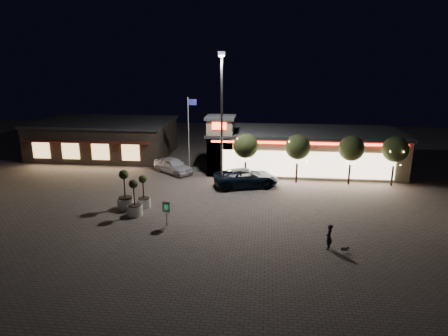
# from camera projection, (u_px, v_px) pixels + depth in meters

# --- Properties ---
(ground) EXTENTS (90.00, 90.00, 0.00)m
(ground) POSITION_uv_depth(u_px,v_px,m) (183.00, 224.00, 29.55)
(ground) COLOR #61564E
(ground) RESTS_ON ground
(retail_building) EXTENTS (20.40, 8.40, 6.10)m
(retail_building) POSITION_uv_depth(u_px,v_px,m) (299.00, 150.00, 43.10)
(retail_building) COLOR gray
(retail_building) RESTS_ON ground
(restaurant_building) EXTENTS (16.40, 11.00, 4.30)m
(restaurant_building) POSITION_uv_depth(u_px,v_px,m) (105.00, 138.00, 49.51)
(restaurant_building) COLOR #382D23
(restaurant_building) RESTS_ON ground
(floodlight_pole) EXTENTS (0.60, 0.40, 12.38)m
(floodlight_pole) POSITION_uv_depth(u_px,v_px,m) (222.00, 115.00, 35.08)
(floodlight_pole) COLOR gray
(floodlight_pole) RESTS_ON ground
(flagpole) EXTENTS (0.95, 0.10, 8.00)m
(flagpole) POSITION_uv_depth(u_px,v_px,m) (189.00, 129.00, 40.89)
(flagpole) COLOR white
(flagpole) RESTS_ON ground
(string_tree_a) EXTENTS (2.42, 2.42, 4.79)m
(string_tree_a) POSITION_uv_depth(u_px,v_px,m) (246.00, 146.00, 38.69)
(string_tree_a) COLOR #332319
(string_tree_a) RESTS_ON ground
(string_tree_b) EXTENTS (2.42, 2.42, 4.79)m
(string_tree_b) POSITION_uv_depth(u_px,v_px,m) (298.00, 147.00, 38.18)
(string_tree_b) COLOR #332319
(string_tree_b) RESTS_ON ground
(string_tree_c) EXTENTS (2.42, 2.42, 4.79)m
(string_tree_c) POSITION_uv_depth(u_px,v_px,m) (351.00, 148.00, 37.66)
(string_tree_c) COLOR #332319
(string_tree_c) RESTS_ON ground
(string_tree_d) EXTENTS (2.42, 2.42, 4.79)m
(string_tree_d) POSITION_uv_depth(u_px,v_px,m) (395.00, 149.00, 37.25)
(string_tree_d) COLOR #332319
(string_tree_d) RESTS_ON ground
(pickup_truck) EXTENTS (6.68, 4.37, 1.71)m
(pickup_truck) POSITION_uv_depth(u_px,v_px,m) (246.00, 178.00, 37.81)
(pickup_truck) COLOR black
(pickup_truck) RESTS_ON ground
(white_sedan) EXTENTS (5.01, 4.52, 1.65)m
(white_sedan) POSITION_uv_depth(u_px,v_px,m) (173.00, 165.00, 42.13)
(white_sedan) COLOR silver
(white_sedan) RESTS_ON ground
(pedestrian) EXTENTS (0.58, 0.71, 1.68)m
(pedestrian) POSITION_uv_depth(u_px,v_px,m) (329.00, 237.00, 25.55)
(pedestrian) COLOR black
(pedestrian) RESTS_ON ground
(dog) EXTENTS (0.54, 0.20, 0.29)m
(dog) POSITION_uv_depth(u_px,v_px,m) (346.00, 248.00, 25.24)
(dog) COLOR #59514C
(dog) RESTS_ON ground
(planter_left) EXTENTS (1.32, 1.32, 3.26)m
(planter_left) POSITION_uv_depth(u_px,v_px,m) (125.00, 196.00, 32.35)
(planter_left) COLOR silver
(planter_left) RESTS_ON ground
(planter_mid) EXTENTS (1.18, 1.18, 2.91)m
(planter_mid) POSITION_uv_depth(u_px,v_px,m) (135.00, 204.00, 30.95)
(planter_mid) COLOR silver
(planter_mid) RESTS_ON ground
(planter_right) EXTENTS (1.12, 1.12, 2.75)m
(planter_right) POSITION_uv_depth(u_px,v_px,m) (144.00, 197.00, 32.59)
(planter_right) COLOR silver
(planter_right) RESTS_ON ground
(valet_sign) EXTENTS (0.61, 0.22, 1.88)m
(valet_sign) POSITION_uv_depth(u_px,v_px,m) (166.00, 209.00, 28.88)
(valet_sign) COLOR gray
(valet_sign) RESTS_ON ground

